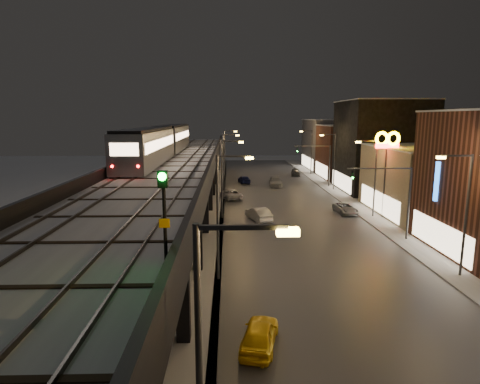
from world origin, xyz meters
name	(u,v)px	position (x,y,z in m)	size (l,w,h in m)	color
road_surface	(287,210)	(7.50, 35.00, 0.03)	(17.00, 120.00, 0.06)	#46474D
sidewalk_right	(365,209)	(17.50, 35.00, 0.07)	(4.00, 120.00, 0.14)	#9FA1A8
under_viaduct_pavement	(180,210)	(-6.00, 35.00, 0.03)	(11.00, 120.00, 0.06)	#9FA1A8
elevated_viaduct	(176,169)	(-6.00, 31.84, 5.62)	(9.00, 100.00, 6.30)	black
viaduct_trackbed	(176,163)	(-6.01, 31.97, 6.39)	(8.40, 100.00, 0.32)	#B2B7C1
viaduct_parapet_streetside	(214,159)	(-1.65, 32.00, 6.85)	(0.30, 100.00, 1.10)	black
viaduct_parapet_far	(138,159)	(-10.35, 32.00, 6.85)	(0.30, 100.00, 1.10)	black
building_c	(430,181)	(23.99, 32.00, 4.08)	(12.20, 15.20, 8.16)	#897A5C
building_d	(381,146)	(23.99, 48.00, 7.08)	(12.20, 13.20, 14.16)	black
building_e	(353,152)	(23.99, 62.00, 5.08)	(12.20, 12.20, 10.16)	#552D22
building_f	(334,144)	(23.99, 76.00, 5.58)	(12.20, 16.20, 11.16)	#4B4B4E
streetlight_left_0	(210,366)	(-0.43, -5.00, 5.24)	(2.57, 0.28, 9.00)	#38383A
streetlight_left_1	(222,209)	(-0.43, 13.00, 5.24)	(2.57, 0.28, 9.00)	#38383A
streetlight_right_1	(463,207)	(16.73, 13.00, 5.24)	(2.56, 0.28, 9.00)	#38383A
streetlight_left_2	(224,174)	(-0.43, 31.00, 5.24)	(2.57, 0.28, 9.00)	#38383A
streetlight_right_2	(373,173)	(16.73, 31.00, 5.24)	(2.56, 0.28, 9.00)	#38383A
streetlight_left_3	(225,158)	(-0.43, 49.00, 5.24)	(2.57, 0.28, 9.00)	#38383A
streetlight_right_3	(333,158)	(16.73, 49.00, 5.24)	(2.56, 0.28, 9.00)	#38383A
streetlight_left_4	(226,149)	(-0.43, 67.00, 5.24)	(2.57, 0.28, 9.00)	#38383A
streetlight_right_4	(310,149)	(16.73, 67.00, 5.24)	(2.56, 0.28, 9.00)	#38383A
traffic_light_rig_a	(397,194)	(15.84, 22.00, 4.50)	(6.10, 0.34, 7.00)	#38383A
traffic_light_rig_b	(323,160)	(15.84, 52.00, 4.50)	(6.10, 0.34, 7.00)	#38383A
subway_train	(163,141)	(-8.50, 38.42, 8.51)	(3.17, 39.03, 3.80)	gray
rail_signal	(164,198)	(-2.10, -1.07, 8.86)	(0.36, 0.44, 3.15)	black
car_taxi	(260,335)	(1.60, 4.22, 0.69)	(1.64, 4.07, 1.39)	yellow
car_near_white	(259,214)	(3.43, 29.57, 0.76)	(1.61, 4.61, 1.52)	silver
car_mid_silver	(231,194)	(0.37, 42.03, 0.71)	(2.35, 5.09, 1.41)	silver
car_far_white	(244,180)	(2.84, 55.99, 0.70)	(1.65, 4.10, 1.40)	#12184A
car_onc_dark	(345,209)	(14.24, 32.71, 0.62)	(2.05, 4.45, 1.24)	#8E97A3
car_onc_white	(276,182)	(8.07, 52.85, 0.73)	(2.05, 5.05, 1.47)	gray
car_onc_red	(296,172)	(13.54, 65.18, 0.72)	(1.70, 4.22, 1.44)	#424448
sign_mcdonalds	(387,148)	(18.00, 30.59, 8.13)	(2.98, 0.62, 10.00)	#38383A
sign_carwash	(443,189)	(18.50, 19.00, 5.48)	(1.51, 0.35, 7.82)	#38383A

